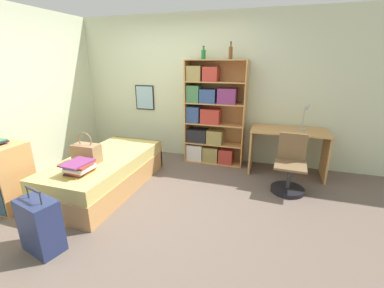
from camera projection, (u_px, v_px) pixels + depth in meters
The scene contains 14 objects.
ground_plane at pixel (148, 194), 3.65m from camera, with size 14.00×14.00×0.00m, color #66564C.
wall_back at pixel (186, 89), 4.80m from camera, with size 10.00×0.09×2.60m.
wall_left at pixel (16, 96), 3.85m from camera, with size 0.06×10.00×2.60m.
bed at pixel (106, 172), 3.79m from camera, with size 0.94×1.93×0.49m.
handbag at pixel (87, 153), 3.45m from camera, with size 0.36×0.20×0.42m.
book_stack_on_bed at pixel (79, 167), 3.13m from camera, with size 0.32×0.38×0.15m.
suitcase at pixel (40, 225), 2.51m from camera, with size 0.45×0.34×0.68m.
dresser at pixel (0, 176), 3.26m from camera, with size 0.66×0.50×0.83m.
bookcase at pixel (209, 118), 4.59m from camera, with size 1.05×0.35×1.83m.
bottle_green at pixel (203, 54), 4.29m from camera, with size 0.07×0.07×0.21m.
bottle_brown at pixel (231, 53), 4.15m from camera, with size 0.06×0.06×0.27m.
desk at pixel (288, 143), 4.19m from camera, with size 1.19×0.61×0.75m.
desk_lamp at pixel (306, 111), 4.03m from camera, with size 0.17×0.12×0.45m.
desk_chair at pixel (289, 174), 3.68m from camera, with size 0.47×0.47×0.83m.
Camera 1 is at (1.58, -2.90, 1.82)m, focal length 24.00 mm.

